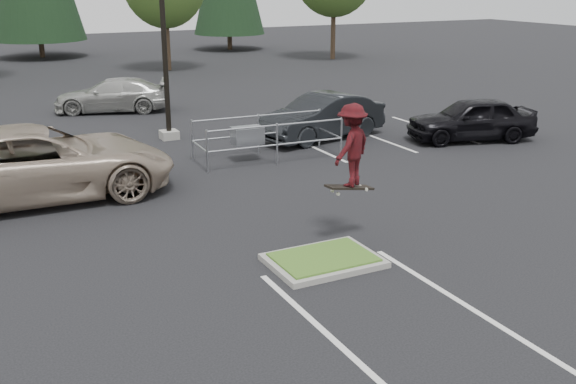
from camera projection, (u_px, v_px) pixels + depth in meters
name	position (u px, v px, depth m)	size (l,w,h in m)	color
ground	(323.00, 263.00, 13.65)	(120.00, 120.00, 0.00)	black
grass_median	(324.00, 260.00, 13.63)	(2.20, 1.60, 0.16)	gray
stall_lines	(170.00, 192.00, 18.19)	(22.62, 17.60, 0.01)	silver
light_pole	(162.00, 7.00, 22.66)	(0.70, 0.60, 10.12)	gray
cart_corral	(252.00, 135.00, 21.07)	(4.61, 1.85, 1.28)	#999CA1
skateboarder	(351.00, 146.00, 14.37)	(1.34, 1.15, 1.96)	black
car_l_tan	(38.00, 163.00, 17.37)	(3.19, 6.91, 1.92)	gray
car_r_charc	(322.00, 117.00, 23.89)	(1.67, 4.79, 1.58)	black
car_r_black	(472.00, 119.00, 23.66)	(1.79, 4.46, 1.52)	black
car_far_silver	(114.00, 95.00, 28.71)	(1.96, 4.83, 1.40)	#AAABA5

